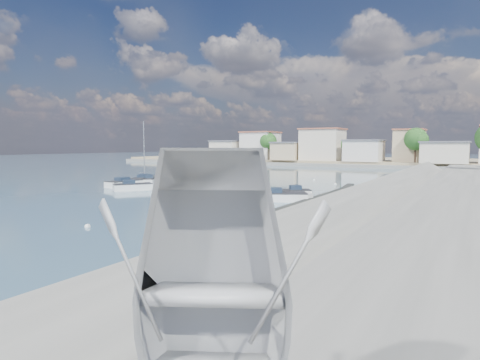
{
  "coord_description": "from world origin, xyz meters",
  "views": [
    {
      "loc": [
        20.32,
        -25.19,
        5.4
      ],
      "look_at": [
        -3.03,
        14.16,
        1.4
      ],
      "focal_mm": 30.0,
      "sensor_mm": 36.0,
      "label": 1
    }
  ],
  "objects_px": {
    "motorboat_e": "(135,187)",
    "motorboat_f": "(226,186)",
    "motorboat_a": "(127,184)",
    "motorboat_g": "(149,181)",
    "motorboat_h": "(282,197)",
    "motorboat_b": "(178,183)",
    "motorboat_c": "(223,182)",
    "sailboat": "(145,180)",
    "motorboat_d": "(290,194)"
  },
  "relations": [
    {
      "from": "motorboat_e",
      "to": "motorboat_f",
      "type": "bearing_deg",
      "value": 39.82
    },
    {
      "from": "motorboat_a",
      "to": "motorboat_g",
      "type": "bearing_deg",
      "value": 85.26
    },
    {
      "from": "motorboat_h",
      "to": "motorboat_f",
      "type": "bearing_deg",
      "value": 148.64
    },
    {
      "from": "motorboat_b",
      "to": "motorboat_h",
      "type": "bearing_deg",
      "value": -19.36
    },
    {
      "from": "motorboat_f",
      "to": "motorboat_c",
      "type": "bearing_deg",
      "value": 125.95
    },
    {
      "from": "motorboat_a",
      "to": "motorboat_f",
      "type": "relative_size",
      "value": 1.56
    },
    {
      "from": "motorboat_b",
      "to": "sailboat",
      "type": "xyz_separation_m",
      "value": [
        -7.14,
        1.31,
        0.03
      ]
    },
    {
      "from": "motorboat_h",
      "to": "motorboat_a",
      "type": "bearing_deg",
      "value": 174.66
    },
    {
      "from": "motorboat_c",
      "to": "motorboat_d",
      "type": "bearing_deg",
      "value": -31.54
    },
    {
      "from": "motorboat_c",
      "to": "motorboat_g",
      "type": "distance_m",
      "value": 10.27
    },
    {
      "from": "motorboat_c",
      "to": "motorboat_h",
      "type": "bearing_deg",
      "value": -38.44
    },
    {
      "from": "motorboat_e",
      "to": "motorboat_f",
      "type": "distance_m",
      "value": 10.96
    },
    {
      "from": "motorboat_c",
      "to": "sailboat",
      "type": "distance_m",
      "value": 11.82
    },
    {
      "from": "motorboat_c",
      "to": "sailboat",
      "type": "height_order",
      "value": "sailboat"
    },
    {
      "from": "motorboat_d",
      "to": "sailboat",
      "type": "distance_m",
      "value": 25.32
    },
    {
      "from": "motorboat_a",
      "to": "motorboat_d",
      "type": "distance_m",
      "value": 22.71
    },
    {
      "from": "motorboat_g",
      "to": "motorboat_f",
      "type": "bearing_deg",
      "value": 2.61
    },
    {
      "from": "motorboat_a",
      "to": "motorboat_f",
      "type": "bearing_deg",
      "value": 18.9
    },
    {
      "from": "motorboat_a",
      "to": "motorboat_c",
      "type": "distance_m",
      "value": 12.79
    },
    {
      "from": "motorboat_d",
      "to": "motorboat_e",
      "type": "relative_size",
      "value": 0.88
    },
    {
      "from": "motorboat_f",
      "to": "sailboat",
      "type": "distance_m",
      "value": 14.71
    },
    {
      "from": "motorboat_b",
      "to": "motorboat_f",
      "type": "height_order",
      "value": "same"
    },
    {
      "from": "motorboat_d",
      "to": "motorboat_h",
      "type": "distance_m",
      "value": 2.79
    },
    {
      "from": "motorboat_h",
      "to": "motorboat_e",
      "type": "bearing_deg",
      "value": -178.29
    },
    {
      "from": "motorboat_c",
      "to": "sailboat",
      "type": "xyz_separation_m",
      "value": [
        -11.33,
        -3.38,
        0.03
      ]
    },
    {
      "from": "motorboat_b",
      "to": "motorboat_f",
      "type": "bearing_deg",
      "value": 0.65
    },
    {
      "from": "motorboat_b",
      "to": "motorboat_c",
      "type": "xyz_separation_m",
      "value": [
        4.19,
        4.69,
        0.0
      ]
    },
    {
      "from": "motorboat_b",
      "to": "sailboat",
      "type": "distance_m",
      "value": 7.25
    },
    {
      "from": "motorboat_c",
      "to": "motorboat_h",
      "type": "height_order",
      "value": "same"
    },
    {
      "from": "sailboat",
      "to": "motorboat_g",
      "type": "bearing_deg",
      "value": -36.06
    },
    {
      "from": "motorboat_c",
      "to": "motorboat_b",
      "type": "bearing_deg",
      "value": -131.8
    },
    {
      "from": "motorboat_g",
      "to": "motorboat_h",
      "type": "xyz_separation_m",
      "value": [
        22.8,
        -5.89,
        -0.0
      ]
    },
    {
      "from": "motorboat_a",
      "to": "motorboat_d",
      "type": "relative_size",
      "value": 1.44
    },
    {
      "from": "motorboat_e",
      "to": "sailboat",
      "type": "xyz_separation_m",
      "value": [
        -6.25,
        8.24,
        0.03
      ]
    },
    {
      "from": "motorboat_a",
      "to": "motorboat_h",
      "type": "xyz_separation_m",
      "value": [
        23.11,
        -2.16,
        -0.0
      ]
    },
    {
      "from": "sailboat",
      "to": "motorboat_h",
      "type": "bearing_deg",
      "value": -16.9
    },
    {
      "from": "motorboat_c",
      "to": "motorboat_f",
      "type": "bearing_deg",
      "value": -54.05
    },
    {
      "from": "motorboat_f",
      "to": "motorboat_g",
      "type": "distance_m",
      "value": 12.23
    },
    {
      "from": "motorboat_b",
      "to": "motorboat_h",
      "type": "distance_m",
      "value": 19.2
    },
    {
      "from": "motorboat_d",
      "to": "motorboat_h",
      "type": "bearing_deg",
      "value": -81.65
    },
    {
      "from": "motorboat_a",
      "to": "sailboat",
      "type": "xyz_separation_m",
      "value": [
        -2.13,
        5.51,
        0.03
      ]
    },
    {
      "from": "motorboat_f",
      "to": "motorboat_a",
      "type": "bearing_deg",
      "value": -161.1
    },
    {
      "from": "motorboat_g",
      "to": "motorboat_h",
      "type": "relative_size",
      "value": 0.79
    },
    {
      "from": "motorboat_f",
      "to": "motorboat_g",
      "type": "relative_size",
      "value": 0.83
    },
    {
      "from": "motorboat_e",
      "to": "motorboat_b",
      "type": "bearing_deg",
      "value": 82.69
    },
    {
      "from": "motorboat_f",
      "to": "motorboat_g",
      "type": "xyz_separation_m",
      "value": [
        -12.22,
        -0.56,
        0.0
      ]
    },
    {
      "from": "motorboat_a",
      "to": "motorboat_h",
      "type": "bearing_deg",
      "value": -5.34
    },
    {
      "from": "motorboat_e",
      "to": "sailboat",
      "type": "relative_size",
      "value": 0.52
    },
    {
      "from": "motorboat_c",
      "to": "motorboat_e",
      "type": "distance_m",
      "value": 12.68
    },
    {
      "from": "motorboat_a",
      "to": "motorboat_g",
      "type": "xyz_separation_m",
      "value": [
        0.31,
        3.73,
        0.0
      ]
    }
  ]
}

